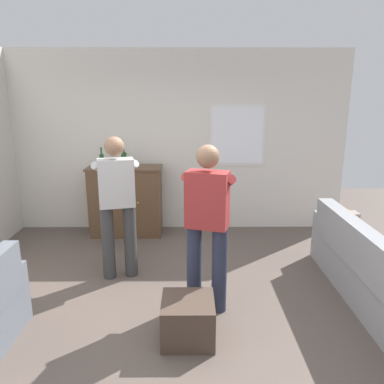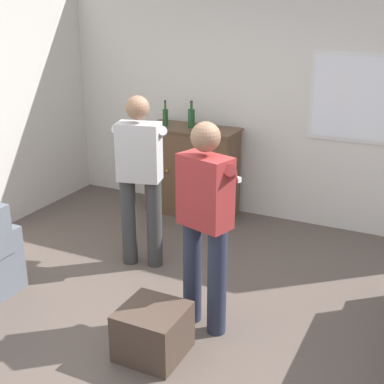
% 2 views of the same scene
% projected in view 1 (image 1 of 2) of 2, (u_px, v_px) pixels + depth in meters
% --- Properties ---
extents(ground, '(10.40, 10.40, 0.00)m').
position_uv_depth(ground, '(175.00, 317.00, 3.69)').
color(ground, brown).
extents(wall_back_with_window, '(5.20, 0.15, 2.80)m').
position_uv_depth(wall_back_with_window, '(181.00, 142.00, 5.91)').
color(wall_back_with_window, silver).
rests_on(wall_back_with_window, ground).
extents(couch, '(0.57, 2.59, 0.85)m').
position_uv_depth(couch, '(375.00, 277.00, 3.78)').
color(couch, gray).
rests_on(couch, ground).
extents(sideboard_cabinet, '(1.12, 0.49, 1.07)m').
position_uv_depth(sideboard_cabinet, '(126.00, 201.00, 5.77)').
color(sideboard_cabinet, brown).
rests_on(sideboard_cabinet, ground).
extents(bottle_wine_green, '(0.08, 0.08, 0.31)m').
position_uv_depth(bottle_wine_green, '(124.00, 159.00, 5.60)').
color(bottle_wine_green, '#1E4C23').
rests_on(bottle_wine_green, sideboard_cabinet).
extents(bottle_liquor_amber, '(0.06, 0.06, 0.30)m').
position_uv_depth(bottle_liquor_amber, '(102.00, 160.00, 5.56)').
color(bottle_liquor_amber, '#1E4C23').
rests_on(bottle_liquor_amber, sideboard_cabinet).
extents(ottoman, '(0.46, 0.46, 0.38)m').
position_uv_depth(ottoman, '(188.00, 319.00, 3.32)').
color(ottoman, '#47382D').
rests_on(ottoman, ground).
extents(person_standing_left, '(0.54, 0.51, 1.68)m').
position_uv_depth(person_standing_left, '(117.00, 201.00, 4.30)').
color(person_standing_left, '#383838').
rests_on(person_standing_left, ground).
extents(person_standing_right, '(0.53, 0.52, 1.68)m').
position_uv_depth(person_standing_right, '(207.00, 221.00, 3.63)').
color(person_standing_right, '#282D42').
rests_on(person_standing_right, ground).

